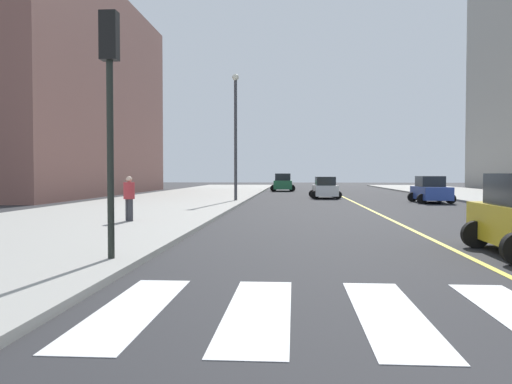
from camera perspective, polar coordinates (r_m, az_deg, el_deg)
sidewalk_kerb_west at (r=24.87m, az=-15.21°, el=-2.35°), size 10.00×120.00×0.15m
lane_divider_paint at (r=43.63m, az=9.32°, el=-0.56°), size 0.16×80.00×0.01m
low_rise_brick_west at (r=53.28m, az=-22.63°, el=9.58°), size 16.00×32.00×18.21m
car_white_nearest at (r=41.62m, az=7.33°, el=0.40°), size 2.43×3.80×1.67m
car_green_second at (r=58.16m, az=2.86°, el=0.97°), size 2.72×4.31×1.91m
car_blue_third at (r=36.98m, az=18.05°, el=0.17°), size 2.52×3.96×1.75m
traffic_light_far_corner at (r=11.73m, az=-15.24°, el=10.75°), size 0.36×0.41×5.11m
pedestrian_walking_west at (r=20.50m, az=-13.32°, el=-0.46°), size 0.41×0.41×1.67m
street_lamp at (r=35.64m, az=-2.18°, el=6.92°), size 0.44×0.44×8.31m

